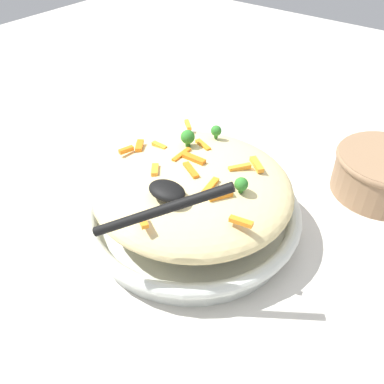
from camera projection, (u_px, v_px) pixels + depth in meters
ground_plane at (192, 226)px, 0.71m from camera, size 2.40×2.40×0.00m
serving_bowl at (192, 214)px, 0.69m from camera, size 0.35×0.35×0.05m
pasta_mound at (192, 187)px, 0.65m from camera, size 0.32×0.31×0.08m
carrot_piece_0 at (191, 170)px, 0.62m from camera, size 0.04×0.03×0.01m
carrot_piece_1 at (203, 146)px, 0.68m from camera, size 0.03×0.02×0.01m
carrot_piece_2 at (194, 158)px, 0.64m from camera, size 0.04×0.01×0.01m
carrot_piece_3 at (138, 146)px, 0.68m from camera, size 0.03×0.03×0.01m
carrot_piece_4 at (159, 146)px, 0.68m from camera, size 0.03×0.01×0.01m
carrot_piece_5 at (181, 155)px, 0.65m from camera, size 0.01×0.04×0.01m
carrot_piece_6 at (143, 221)px, 0.54m from camera, size 0.03×0.02×0.01m
carrot_piece_7 at (188, 125)px, 0.73m from camera, size 0.03×0.02×0.01m
carrot_piece_8 at (126, 150)px, 0.67m from camera, size 0.01×0.03×0.01m
carrot_piece_9 at (155, 170)px, 0.62m from camera, size 0.02×0.03×0.01m
carrot_piece_10 at (220, 196)px, 0.58m from camera, size 0.03×0.03×0.01m
carrot_piece_11 at (257, 164)px, 0.64m from camera, size 0.03×0.03×0.01m
carrot_piece_12 at (210, 187)px, 0.59m from camera, size 0.02×0.04×0.01m
carrot_piece_13 at (241, 222)px, 0.54m from camera, size 0.03×0.01×0.01m
carrot_piece_14 at (240, 167)px, 0.63m from camera, size 0.03×0.03×0.01m
broccoli_floret_0 at (242, 184)px, 0.58m from camera, size 0.02×0.02×0.02m
broccoli_floret_1 at (216, 131)px, 0.70m from camera, size 0.02×0.02×0.02m
broccoli_floret_2 at (188, 137)px, 0.67m from camera, size 0.02×0.02×0.03m
serving_spoon at (165, 198)px, 0.54m from camera, size 0.15×0.14×0.09m
companion_bowl at (383, 172)px, 0.75m from camera, size 0.18×0.18×0.08m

